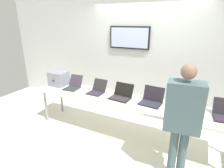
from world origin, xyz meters
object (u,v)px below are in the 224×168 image
(equipment_box, at_px, (59,79))
(laptop_station_3, at_px, (151,100))
(workbench, at_px, (124,102))
(laptop_station_2, at_px, (121,95))
(person, at_px, (183,115))
(laptop_station_1, at_px, (97,90))
(laptop_station_4, at_px, (185,107))
(laptop_station_5, at_px, (224,114))
(laptop_station_0, at_px, (73,86))

(equipment_box, bearing_deg, laptop_station_3, -0.21)
(workbench, bearing_deg, equipment_box, 176.83)
(equipment_box, bearing_deg, workbench, -3.17)
(laptop_station_2, relative_size, person, 0.24)
(workbench, bearing_deg, laptop_station_1, 172.27)
(equipment_box, distance_m, laptop_station_4, 2.67)
(laptop_station_2, distance_m, person, 1.35)
(laptop_station_3, bearing_deg, laptop_station_1, 179.80)
(equipment_box, relative_size, laptop_station_3, 0.92)
(laptop_station_5, bearing_deg, laptop_station_2, -179.68)
(laptop_station_0, bearing_deg, laptop_station_1, 0.79)
(laptop_station_1, relative_size, laptop_station_5, 1.03)
(laptop_station_5, bearing_deg, laptop_station_0, 179.76)
(laptop_station_3, relative_size, laptop_station_5, 1.06)
(equipment_box, xyz_separation_m, person, (2.69, -0.71, 0.09))
(workbench, height_order, laptop_station_1, laptop_station_1)
(laptop_station_0, height_order, laptop_station_5, laptop_station_5)
(workbench, bearing_deg, laptop_station_0, 176.36)
(workbench, height_order, laptop_station_4, laptop_station_4)
(laptop_station_2, relative_size, laptop_station_4, 1.12)
(laptop_station_5, bearing_deg, laptop_station_3, 179.17)
(laptop_station_1, distance_m, laptop_station_4, 1.68)
(laptop_station_2, bearing_deg, laptop_station_1, 176.95)
(equipment_box, bearing_deg, laptop_station_0, -1.74)
(workbench, height_order, person, person)
(laptop_station_0, bearing_deg, laptop_station_3, 0.15)
(workbench, xyz_separation_m, laptop_station_2, (-0.09, 0.06, 0.10))
(laptop_station_1, relative_size, laptop_station_4, 1.07)
(laptop_station_1, distance_m, laptop_station_5, 2.23)
(laptop_station_5, height_order, person, person)
(laptop_station_0, xyz_separation_m, laptop_station_4, (2.27, -0.02, 0.00))
(laptop_station_4, height_order, person, person)
(laptop_station_4, bearing_deg, workbench, -176.97)
(laptop_station_0, bearing_deg, person, -16.96)
(workbench, distance_m, laptop_station_4, 1.05)
(laptop_station_2, bearing_deg, person, -30.59)
(workbench, relative_size, laptop_station_2, 9.30)
(laptop_station_1, distance_m, laptop_station_2, 0.55)
(laptop_station_4, relative_size, laptop_station_5, 0.96)
(laptop_station_1, bearing_deg, laptop_station_3, -0.20)
(equipment_box, relative_size, laptop_station_2, 0.92)
(laptop_station_0, xyz_separation_m, laptop_station_3, (1.71, 0.00, 0.00))
(laptop_station_0, bearing_deg, laptop_station_4, -0.59)
(equipment_box, bearing_deg, person, -14.81)
(laptop_station_2, distance_m, laptop_station_3, 0.57)
(laptop_station_4, bearing_deg, laptop_station_5, 1.22)
(workbench, relative_size, laptop_station_1, 9.69)
(workbench, distance_m, laptop_station_3, 0.50)
(laptop_station_3, relative_size, laptop_station_4, 1.11)
(workbench, distance_m, laptop_station_5, 1.59)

